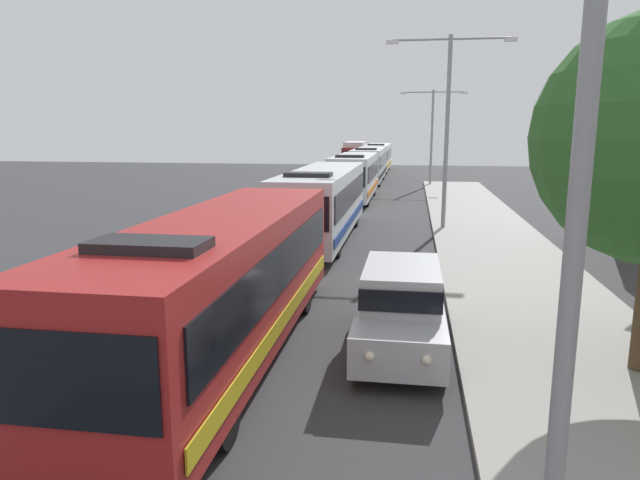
% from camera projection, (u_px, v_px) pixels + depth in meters
% --- Properties ---
extents(bus_lead, '(2.58, 11.38, 3.21)m').
position_uv_depth(bus_lead, '(225.00, 280.00, 12.08)').
color(bus_lead, maroon).
rests_on(bus_lead, ground_plane).
extents(bus_second_in_line, '(2.58, 12.07, 3.21)m').
position_uv_depth(bus_second_in_line, '(323.00, 201.00, 25.19)').
color(bus_second_in_line, silver).
rests_on(bus_second_in_line, ground_plane).
extents(bus_middle, '(2.58, 10.47, 3.21)m').
position_uv_depth(bus_middle, '(355.00, 175.00, 38.77)').
color(bus_middle, silver).
rests_on(bus_middle, ground_plane).
extents(bus_fourth_in_line, '(2.58, 11.81, 3.21)m').
position_uv_depth(bus_fourth_in_line, '(369.00, 164.00, 51.38)').
color(bus_fourth_in_line, silver).
rests_on(bus_fourth_in_line, ground_plane).
extents(bus_rear, '(2.58, 11.84, 3.21)m').
position_uv_depth(bus_rear, '(378.00, 157.00, 63.97)').
color(bus_rear, silver).
rests_on(bus_rear, ground_plane).
extents(white_suv, '(1.86, 4.86, 1.90)m').
position_uv_depth(white_suv, '(401.00, 304.00, 12.55)').
color(white_suv, '#B7B7BC').
rests_on(white_suv, ground_plane).
extents(box_truck_oncoming, '(2.35, 8.28, 3.15)m').
position_uv_depth(box_truck_oncoming, '(355.00, 154.00, 71.11)').
color(box_truck_oncoming, maroon).
rests_on(box_truck_oncoming, ground_plane).
extents(streetlamp_near, '(5.87, 0.28, 7.55)m').
position_uv_depth(streetlamp_near, '(585.00, 130.00, 5.22)').
color(streetlamp_near, gray).
rests_on(streetlamp_near, sidewalk).
extents(streetlamp_mid, '(5.83, 0.28, 8.87)m').
position_uv_depth(streetlamp_mid, '(448.00, 113.00, 26.55)').
color(streetlamp_mid, gray).
rests_on(streetlamp_mid, sidewalk).
extents(streetlamp_far, '(5.58, 0.28, 7.85)m').
position_uv_depth(streetlamp_far, '(432.00, 127.00, 48.12)').
color(streetlamp_far, gray).
rests_on(streetlamp_far, sidewalk).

